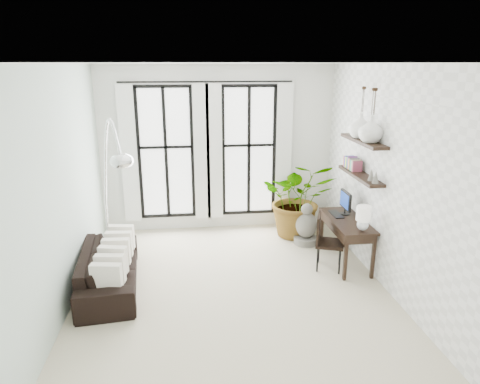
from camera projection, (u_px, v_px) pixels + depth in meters
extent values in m
plane|color=beige|center=(232.00, 287.00, 6.38)|extent=(5.00, 5.00, 0.00)
plane|color=white|center=(231.00, 63.00, 5.46)|extent=(5.00, 5.00, 0.00)
plane|color=silver|center=(62.00, 189.00, 5.65)|extent=(0.00, 5.00, 5.00)
plane|color=white|center=(386.00, 179.00, 6.18)|extent=(0.00, 5.00, 5.00)
plane|color=white|center=(218.00, 149.00, 8.29)|extent=(4.50, 0.00, 4.50)
cube|color=white|center=(166.00, 153.00, 8.16)|extent=(1.00, 0.02, 2.50)
cube|color=white|center=(129.00, 155.00, 7.99)|extent=(0.30, 0.04, 2.60)
cube|color=white|center=(202.00, 154.00, 8.15)|extent=(0.30, 0.04, 2.60)
cube|color=white|center=(249.00, 151.00, 8.35)|extent=(1.00, 0.02, 2.50)
cube|color=white|center=(214.00, 153.00, 8.18)|extent=(0.30, 0.04, 2.60)
cube|color=white|center=(284.00, 152.00, 8.34)|extent=(0.30, 0.04, 2.60)
cylinder|color=black|center=(207.00, 82.00, 7.79)|extent=(3.20, 0.03, 0.03)
cube|color=black|center=(360.00, 175.00, 6.75)|extent=(0.25, 1.30, 0.05)
cube|color=black|center=(363.00, 141.00, 6.59)|extent=(0.25, 1.30, 0.05)
cube|color=#C35030|center=(348.00, 161.00, 7.24)|extent=(0.16, 0.04, 0.18)
cube|color=#3940C7|center=(349.00, 161.00, 7.20)|extent=(0.16, 0.04, 0.18)
cube|color=yellow|center=(350.00, 162.00, 7.15)|extent=(0.16, 0.04, 0.18)
cube|color=#349D6D|center=(351.00, 163.00, 7.11)|extent=(0.16, 0.04, 0.18)
cube|color=#794199|center=(352.00, 163.00, 7.07)|extent=(0.16, 0.03, 0.18)
cube|color=#FFA738|center=(353.00, 164.00, 7.03)|extent=(0.16, 0.03, 0.18)
cube|color=#565656|center=(354.00, 164.00, 6.98)|extent=(0.16, 0.03, 0.18)
cube|color=#36BE9C|center=(355.00, 165.00, 6.94)|extent=(0.16, 0.03, 0.18)
cube|color=tan|center=(356.00, 166.00, 6.90)|extent=(0.16, 0.03, 0.18)
cube|color=#913A51|center=(357.00, 166.00, 6.86)|extent=(0.16, 0.03, 0.18)
cone|color=slate|center=(371.00, 175.00, 6.34)|extent=(0.10, 0.10, 0.18)
cone|color=slate|center=(376.00, 177.00, 6.19)|extent=(0.10, 0.10, 0.18)
imported|color=black|center=(109.00, 269.00, 6.31)|extent=(0.97, 2.06, 0.58)
cube|color=white|center=(107.00, 278.00, 5.59)|extent=(0.40, 0.12, 0.40)
cube|color=white|center=(110.00, 269.00, 5.86)|extent=(0.40, 0.12, 0.40)
cube|color=white|center=(113.00, 260.00, 6.12)|extent=(0.40, 0.12, 0.40)
cube|color=white|center=(116.00, 251.00, 6.39)|extent=(0.40, 0.12, 0.40)
cube|color=white|center=(119.00, 244.00, 6.66)|extent=(0.40, 0.12, 0.40)
cube|color=white|center=(122.00, 237.00, 6.92)|extent=(0.40, 0.12, 0.40)
imported|color=#2D7228|center=(298.00, 198.00, 8.11)|extent=(1.51, 1.37, 1.49)
cube|color=black|center=(347.00, 221.00, 6.95)|extent=(0.55, 1.29, 0.04)
cube|color=black|center=(345.00, 226.00, 6.97)|extent=(0.50, 1.23, 0.12)
cube|color=black|center=(346.00, 258.00, 6.46)|extent=(0.05, 0.05, 0.72)
cube|color=black|center=(373.00, 257.00, 6.52)|extent=(0.05, 0.05, 0.72)
cube|color=black|center=(322.00, 229.00, 7.60)|extent=(0.05, 0.05, 0.72)
cube|color=black|center=(345.00, 228.00, 7.65)|extent=(0.05, 0.05, 0.72)
cube|color=black|center=(346.00, 200.00, 7.11)|extent=(0.04, 0.42, 0.30)
cube|color=navy|center=(344.00, 200.00, 7.11)|extent=(0.00, 0.36, 0.24)
cube|color=black|center=(336.00, 214.00, 7.16)|extent=(0.15, 0.40, 0.02)
sphere|color=silver|center=(363.00, 225.00, 6.45)|extent=(0.18, 0.18, 0.18)
cylinder|color=white|center=(364.00, 213.00, 6.40)|extent=(0.22, 0.22, 0.22)
cube|color=black|center=(330.00, 244.00, 6.85)|extent=(0.55, 0.55, 0.05)
cube|color=black|center=(318.00, 229.00, 6.82)|extent=(0.19, 0.42, 0.48)
cylinder|color=black|center=(322.00, 262.00, 6.73)|extent=(0.03, 0.03, 0.40)
cylinder|color=black|center=(343.00, 261.00, 6.77)|extent=(0.03, 0.03, 0.40)
cylinder|color=black|center=(315.00, 253.00, 7.06)|extent=(0.03, 0.03, 0.40)
cylinder|color=black|center=(336.00, 252.00, 7.10)|extent=(0.03, 0.03, 0.40)
cylinder|color=silver|center=(111.00, 263.00, 7.03)|extent=(0.37, 0.37, 0.10)
cylinder|color=silver|center=(109.00, 234.00, 6.89)|extent=(0.04, 0.04, 1.03)
ellipsoid|color=silver|center=(122.00, 161.00, 5.93)|extent=(0.33, 0.33, 0.21)
cylinder|color=slate|center=(306.00, 240.00, 7.90)|extent=(0.43, 0.43, 0.13)
ellipsoid|color=slate|center=(306.00, 225.00, 7.81)|extent=(0.39, 0.39, 0.47)
sphere|color=slate|center=(307.00, 209.00, 7.73)|extent=(0.22, 0.22, 0.22)
imported|color=white|center=(371.00, 129.00, 6.29)|extent=(0.37, 0.37, 0.38)
imported|color=white|center=(360.00, 126.00, 6.67)|extent=(0.37, 0.37, 0.38)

